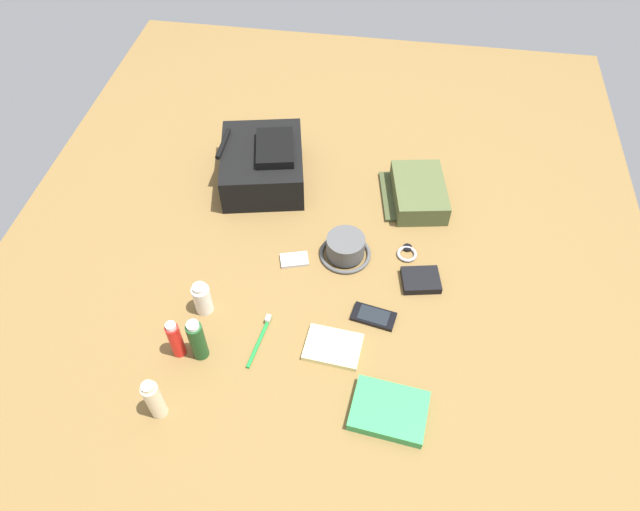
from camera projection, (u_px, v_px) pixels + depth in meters
ground_plane at (320, 266)px, 1.75m from camera, size 2.64×2.02×0.02m
backpack at (263, 164)px, 1.93m from camera, size 0.37×0.33×0.16m
toiletry_pouch at (417, 193)px, 1.89m from camera, size 0.27×0.24×0.07m
bucket_hat at (345, 248)px, 1.74m from camera, size 0.16×0.16×0.07m
lotion_bottle at (154, 400)px, 1.39m from camera, size 0.04×0.04×0.14m
shampoo_bottle at (197, 340)px, 1.49m from camera, size 0.04×0.04×0.15m
sunscreen_spray at (176, 339)px, 1.50m from camera, size 0.04×0.04×0.14m
toothpaste_tube at (202, 299)px, 1.60m from camera, size 0.05×0.05×0.11m
paperback_novel at (389, 411)px, 1.43m from camera, size 0.16×0.20×0.03m
cell_phone at (374, 316)px, 1.62m from camera, size 0.08×0.13×0.01m
media_player at (294, 260)px, 1.75m from camera, size 0.07×0.10×0.01m
wristwatch at (407, 253)px, 1.76m from camera, size 0.07×0.06×0.01m
toothbrush at (260, 338)px, 1.57m from camera, size 0.17×0.04×0.02m
wallet at (421, 280)px, 1.69m from camera, size 0.11×0.13×0.02m
notepad at (333, 347)px, 1.55m from camera, size 0.12×0.16×0.02m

